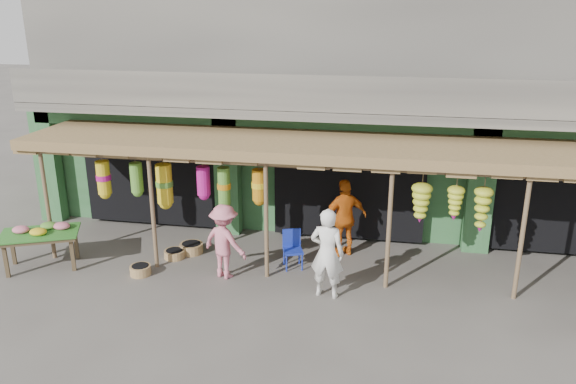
% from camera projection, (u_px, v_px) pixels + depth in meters
% --- Properties ---
extents(ground, '(80.00, 80.00, 0.00)m').
position_uv_depth(ground, '(338.00, 278.00, 11.90)').
color(ground, '#514C47').
rests_on(ground, ground).
extents(building, '(16.40, 6.80, 7.00)m').
position_uv_depth(building, '(360.00, 87.00, 15.38)').
color(building, gray).
rests_on(building, ground).
extents(awning, '(14.00, 2.70, 2.79)m').
position_uv_depth(awning, '(340.00, 151.00, 11.86)').
color(awning, brown).
rests_on(awning, ground).
extents(flower_table, '(1.85, 1.52, 0.97)m').
position_uv_depth(flower_table, '(41.00, 234.00, 12.19)').
color(flower_table, '#4E3E28').
rests_on(flower_table, ground).
extents(blue_chair, '(0.52, 0.53, 0.84)m').
position_uv_depth(blue_chair, '(292.00, 246.00, 12.31)').
color(blue_chair, '#1A2DAB').
rests_on(blue_chair, ground).
extents(basket_left, '(0.63, 0.63, 0.23)m').
position_uv_depth(basket_left, '(191.00, 248.00, 13.10)').
color(basket_left, brown).
rests_on(basket_left, ground).
extents(basket_mid, '(0.55, 0.55, 0.18)m').
position_uv_depth(basket_mid, '(175.00, 254.00, 12.84)').
color(basket_mid, '#A06B47').
rests_on(basket_mid, ground).
extents(basket_right, '(0.56, 0.56, 0.20)m').
position_uv_depth(basket_right, '(141.00, 270.00, 12.03)').
color(basket_right, '#A5824D').
rests_on(basket_right, ground).
extents(person_front, '(0.72, 0.53, 1.84)m').
position_uv_depth(person_front, '(327.00, 253.00, 10.91)').
color(person_front, white).
rests_on(person_front, ground).
extents(person_vendor, '(1.14, 0.92, 1.82)m').
position_uv_depth(person_vendor, '(345.00, 218.00, 12.77)').
color(person_vendor, orange).
rests_on(person_vendor, ground).
extents(person_shopper, '(1.19, 0.95, 1.61)m').
position_uv_depth(person_shopper, '(224.00, 241.00, 11.74)').
color(person_shopper, '#D77285').
rests_on(person_shopper, ground).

